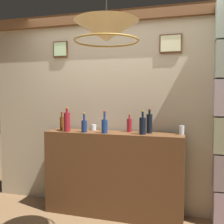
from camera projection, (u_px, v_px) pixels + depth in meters
name	position (u px, v px, depth m)	size (l,w,h in m)	color
panelled_rear_partition	(119.00, 105.00, 3.45)	(3.62, 0.15, 2.54)	#BCAD8E
bar_shelf_unit	(113.00, 174.00, 3.27)	(1.69, 0.35, 1.03)	brown
liquor_bottle_tequila	(149.00, 123.00, 3.15)	(0.07, 0.07, 0.29)	black
liquor_bottle_gin	(67.00, 121.00, 3.29)	(0.08, 0.08, 0.30)	maroon
liquor_bottle_whiskey	(129.00, 125.00, 3.26)	(0.06, 0.06, 0.23)	maroon
liquor_bottle_rum	(62.00, 123.00, 3.42)	(0.05, 0.05, 0.23)	brown
liquor_bottle_port	(143.00, 125.00, 3.06)	(0.08, 0.08, 0.28)	black
liquor_bottle_sherry	(84.00, 126.00, 3.23)	(0.07, 0.07, 0.24)	navy
liquor_bottle_rye	(105.00, 126.00, 3.15)	(0.07, 0.07, 0.26)	navy
glass_tumbler_rocks	(182.00, 130.00, 3.04)	(0.06, 0.06, 0.10)	silver
glass_tumbler_highball	(93.00, 127.00, 3.42)	(0.07, 0.07, 0.07)	silver
pendant_lamp	(106.00, 32.00, 2.25)	(0.56, 0.56, 0.50)	beige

